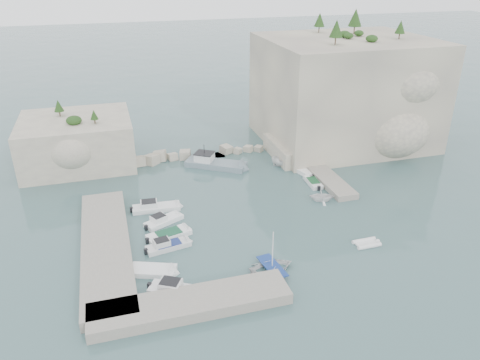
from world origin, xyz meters
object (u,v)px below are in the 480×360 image
object	(u,v)px
motorboat_f	(180,293)
tender_east_b	(313,184)
motorboat_a	(157,210)
motorboat_c	(169,237)
motorboat_b	(164,223)
rowboat	(272,270)
motorboat_d	(169,248)
tender_east_a	(321,201)
tender_east_d	(287,166)
inflatable_dinghy	(366,245)
work_boat	(216,167)
motorboat_e	(153,273)
tender_east_c	(308,175)

from	to	relation	value
motorboat_f	tender_east_b	world-z (taller)	motorboat_f
motorboat_a	motorboat_c	world-z (taller)	motorboat_a
motorboat_b	rowboat	xyz separation A→B (m)	(9.15, -12.39, 0.00)
motorboat_d	tender_east_a	world-z (taller)	tender_east_a
motorboat_c	tender_east_b	xyz separation A→B (m)	(21.29, 7.92, 0.00)
tender_east_d	rowboat	bearing A→B (deg)	177.13
motorboat_c	inflatable_dinghy	world-z (taller)	motorboat_c
rowboat	tender_east_d	xyz separation A→B (m)	(11.00, 23.80, 0.00)
tender_east_b	tender_east_d	distance (m)	6.81
motorboat_c	motorboat_d	xyz separation A→B (m)	(-0.38, -2.29, 0.00)
motorboat_c	rowboat	world-z (taller)	rowboat
inflatable_dinghy	rowboat	bearing A→B (deg)	-173.58
work_boat	tender_east_d	bearing A→B (deg)	17.14
motorboat_b	tender_east_b	xyz separation A→B (m)	(21.41, 4.71, 0.00)
motorboat_e	motorboat_f	distance (m)	4.38
motorboat_a	tender_east_c	world-z (taller)	motorboat_a
motorboat_a	inflatable_dinghy	distance (m)	25.59
motorboat_b	motorboat_d	distance (m)	5.50
tender_east_b	tender_east_c	bearing A→B (deg)	-8.41
inflatable_dinghy	tender_east_c	xyz separation A→B (m)	(1.30, 18.54, 0.00)
motorboat_f	rowboat	size ratio (longest dim) A/B	1.38
motorboat_e	rowboat	xyz separation A→B (m)	(11.56, -2.93, 0.00)
tender_east_b	motorboat_d	bearing A→B (deg)	118.16
motorboat_a	motorboat_f	bearing A→B (deg)	-86.15
work_boat	motorboat_a	bearing A→B (deg)	-100.86
tender_east_c	tender_east_d	xyz separation A→B (m)	(-1.83, 3.82, 0.00)
motorboat_b	motorboat_d	bearing A→B (deg)	-119.49
rowboat	tender_east_b	size ratio (longest dim) A/B	1.04
motorboat_c	inflatable_dinghy	bearing A→B (deg)	-36.35
motorboat_f	work_boat	world-z (taller)	work_boat
tender_east_a	tender_east_c	world-z (taller)	tender_east_a
motorboat_f	tender_east_b	distance (m)	28.34
motorboat_d	tender_east_c	xyz separation A→B (m)	(22.25, 13.09, 0.00)
motorboat_d	work_boat	world-z (taller)	work_boat
motorboat_d	inflatable_dinghy	xyz separation A→B (m)	(20.95, -5.45, 0.00)
motorboat_e	tender_east_c	xyz separation A→B (m)	(24.40, 17.05, 0.00)
work_boat	motorboat_e	bearing A→B (deg)	-84.53
motorboat_a	motorboat_e	bearing A→B (deg)	-94.85
motorboat_e	inflatable_dinghy	size ratio (longest dim) A/B	1.64
motorboat_e	rowboat	bearing A→B (deg)	6.93
motorboat_e	tender_east_c	distance (m)	29.77
motorboat_f	work_boat	size ratio (longest dim) A/B	0.64
tender_east_a	tender_east_d	size ratio (longest dim) A/B	0.69
motorboat_d	rowboat	distance (m)	11.67
motorboat_a	inflatable_dinghy	xyz separation A→B (m)	(21.12, -14.45, 0.00)
motorboat_f	tender_east_b	size ratio (longest dim) A/B	1.44
motorboat_a	inflatable_dinghy	size ratio (longest dim) A/B	2.11
rowboat	tender_east_c	xyz separation A→B (m)	(12.84, 19.98, 0.00)
motorboat_b	work_boat	distance (m)	17.35
motorboat_a	motorboat_c	distance (m)	6.74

